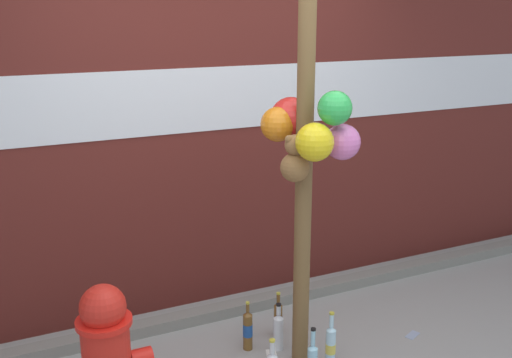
{
  "coord_description": "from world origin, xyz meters",
  "views": [
    {
      "loc": [
        -1.45,
        -2.36,
        2.12
      ],
      "look_at": [
        -0.09,
        0.51,
        1.21
      ],
      "focal_mm": 42.26,
      "sensor_mm": 36.0,
      "label": 1
    }
  ],
  "objects_px": {
    "bottle_4": "(248,330)",
    "memorial_post": "(306,100)",
    "fire_hydrant": "(106,353)",
    "bottle_0": "(278,331)",
    "bottle_5": "(312,358)",
    "bottle_3": "(331,345)",
    "bottle_2": "(278,318)"
  },
  "relations": [
    {
      "from": "bottle_0",
      "to": "bottle_4",
      "type": "bearing_deg",
      "value": 153.47
    },
    {
      "from": "memorial_post",
      "to": "fire_hydrant",
      "type": "relative_size",
      "value": 3.75
    },
    {
      "from": "fire_hydrant",
      "to": "bottle_2",
      "type": "bearing_deg",
      "value": 17.12
    },
    {
      "from": "bottle_4",
      "to": "memorial_post",
      "type": "bearing_deg",
      "value": -47.02
    },
    {
      "from": "memorial_post",
      "to": "bottle_5",
      "type": "height_order",
      "value": "memorial_post"
    },
    {
      "from": "bottle_0",
      "to": "bottle_4",
      "type": "relative_size",
      "value": 0.97
    },
    {
      "from": "bottle_2",
      "to": "bottle_5",
      "type": "relative_size",
      "value": 0.96
    },
    {
      "from": "bottle_2",
      "to": "bottle_5",
      "type": "bearing_deg",
      "value": -94.03
    },
    {
      "from": "bottle_3",
      "to": "bottle_5",
      "type": "xyz_separation_m",
      "value": [
        -0.16,
        -0.06,
        -0.02
      ]
    },
    {
      "from": "memorial_post",
      "to": "bottle_4",
      "type": "relative_size",
      "value": 8.72
    },
    {
      "from": "memorial_post",
      "to": "bottle_4",
      "type": "height_order",
      "value": "memorial_post"
    },
    {
      "from": "bottle_3",
      "to": "bottle_0",
      "type": "bearing_deg",
      "value": 125.37
    },
    {
      "from": "bottle_5",
      "to": "bottle_2",
      "type": "bearing_deg",
      "value": 85.97
    },
    {
      "from": "bottle_2",
      "to": "bottle_4",
      "type": "xyz_separation_m",
      "value": [
        -0.25,
        -0.07,
        0.01
      ]
    },
    {
      "from": "bottle_3",
      "to": "bottle_5",
      "type": "bearing_deg",
      "value": -159.9
    },
    {
      "from": "fire_hydrant",
      "to": "bottle_3",
      "type": "distance_m",
      "value": 1.35
    },
    {
      "from": "bottle_0",
      "to": "bottle_2",
      "type": "distance_m",
      "value": 0.18
    },
    {
      "from": "bottle_3",
      "to": "bottle_5",
      "type": "relative_size",
      "value": 1.11
    },
    {
      "from": "fire_hydrant",
      "to": "bottle_3",
      "type": "xyz_separation_m",
      "value": [
        1.32,
        -0.08,
        -0.25
      ]
    },
    {
      "from": "fire_hydrant",
      "to": "bottle_0",
      "type": "xyz_separation_m",
      "value": [
        1.12,
        0.21,
        -0.25
      ]
    },
    {
      "from": "bottle_0",
      "to": "bottle_3",
      "type": "relative_size",
      "value": 0.9
    },
    {
      "from": "bottle_3",
      "to": "bottle_4",
      "type": "distance_m",
      "value": 0.54
    },
    {
      "from": "fire_hydrant",
      "to": "bottle_0",
      "type": "height_order",
      "value": "fire_hydrant"
    },
    {
      "from": "bottle_4",
      "to": "bottle_5",
      "type": "xyz_separation_m",
      "value": [
        0.22,
        -0.44,
        -0.01
      ]
    },
    {
      "from": "bottle_3",
      "to": "memorial_post",
      "type": "bearing_deg",
      "value": 139.4
    },
    {
      "from": "bottle_4",
      "to": "bottle_5",
      "type": "height_order",
      "value": "bottle_4"
    },
    {
      "from": "fire_hydrant",
      "to": "bottle_5",
      "type": "height_order",
      "value": "fire_hydrant"
    },
    {
      "from": "fire_hydrant",
      "to": "bottle_4",
      "type": "height_order",
      "value": "fire_hydrant"
    },
    {
      "from": "bottle_0",
      "to": "bottle_5",
      "type": "bearing_deg",
      "value": -82.8
    },
    {
      "from": "fire_hydrant",
      "to": "bottle_4",
      "type": "bearing_deg",
      "value": 17.5
    },
    {
      "from": "bottle_0",
      "to": "bottle_2",
      "type": "xyz_separation_m",
      "value": [
        0.08,
        0.16,
        -0.01
      ]
    },
    {
      "from": "bottle_4",
      "to": "bottle_2",
      "type": "bearing_deg",
      "value": 15.7
    }
  ]
}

